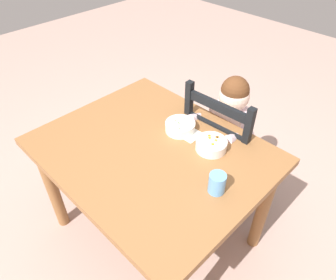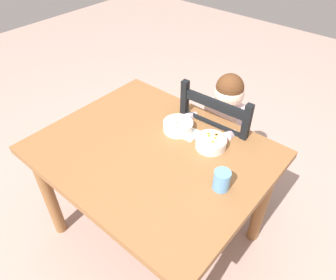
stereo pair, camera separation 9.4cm
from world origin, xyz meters
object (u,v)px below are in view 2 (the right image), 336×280
(dining_table, at_px, (153,165))
(drinking_cup, at_px, (222,180))
(bowl_of_carrots, at_px, (211,142))
(dining_chair, at_px, (220,148))
(bowl_of_peas, at_px, (178,126))
(child_figure, at_px, (222,126))
(spoon, at_px, (198,140))

(dining_table, distance_m, drinking_cup, 0.43)
(bowl_of_carrots, height_order, drinking_cup, drinking_cup)
(dining_chair, bearing_deg, bowl_of_peas, -110.10)
(dining_table, bearing_deg, child_figure, 78.11)
(dining_chair, relative_size, bowl_of_peas, 5.84)
(dining_table, xyz_separation_m, bowl_of_peas, (-0.00, 0.21, 0.14))
(dining_chair, height_order, child_figure, child_figure)
(bowl_of_peas, distance_m, bowl_of_carrots, 0.21)
(bowl_of_carrots, bearing_deg, dining_table, -135.69)
(bowl_of_peas, bearing_deg, bowl_of_carrots, 0.04)
(dining_table, height_order, bowl_of_carrots, bowl_of_carrots)
(child_figure, height_order, bowl_of_carrots, child_figure)
(dining_table, relative_size, spoon, 9.43)
(dining_chair, bearing_deg, drinking_cup, -59.47)
(drinking_cup, bearing_deg, spoon, 143.72)
(child_figure, bearing_deg, dining_chair, 68.15)
(dining_chair, bearing_deg, child_figure, -111.85)
(spoon, relative_size, drinking_cup, 1.25)
(bowl_of_carrots, bearing_deg, dining_chair, 109.19)
(drinking_cup, bearing_deg, dining_chair, 120.53)
(dining_table, height_order, spoon, spoon)
(dining_chair, bearing_deg, bowl_of_carrots, -70.81)
(dining_chair, distance_m, spoon, 0.41)
(bowl_of_peas, height_order, bowl_of_carrots, same)
(dining_table, bearing_deg, bowl_of_peas, 90.47)
(bowl_of_carrots, distance_m, drinking_cup, 0.27)
(dining_chair, height_order, bowl_of_peas, dining_chair)
(bowl_of_peas, bearing_deg, dining_chair, 69.90)
(spoon, bearing_deg, dining_table, -124.51)
(dining_chair, xyz_separation_m, bowl_of_carrots, (0.10, -0.30, 0.30))
(child_figure, distance_m, drinking_cup, 0.59)
(bowl_of_carrots, relative_size, drinking_cup, 1.63)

